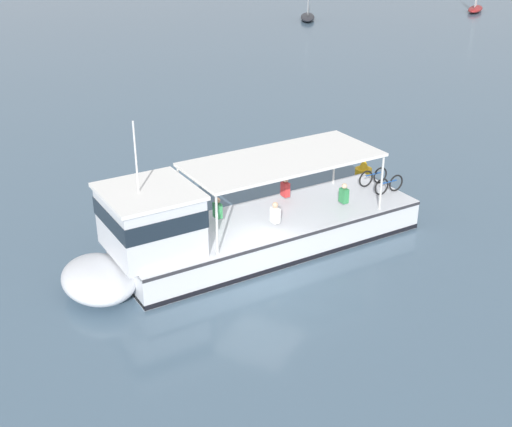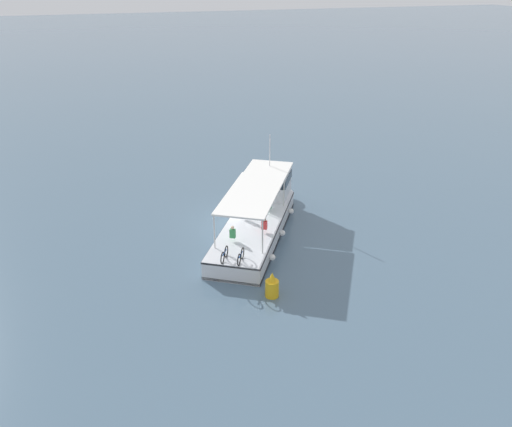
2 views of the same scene
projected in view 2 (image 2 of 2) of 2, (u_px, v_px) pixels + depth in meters
The scene contains 3 objects.
ground_plane at pixel (234, 225), 34.10m from camera, with size 400.00×400.00×0.00m, color slate.
ferry_main at pixel (260, 212), 33.48m from camera, with size 9.43×12.38×5.32m.
channel_buoy at pixel (272, 287), 26.40m from camera, with size 0.70×0.70×1.40m.
Camera 2 is at (8.81, 29.33, 15.09)m, focal length 36.48 mm.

